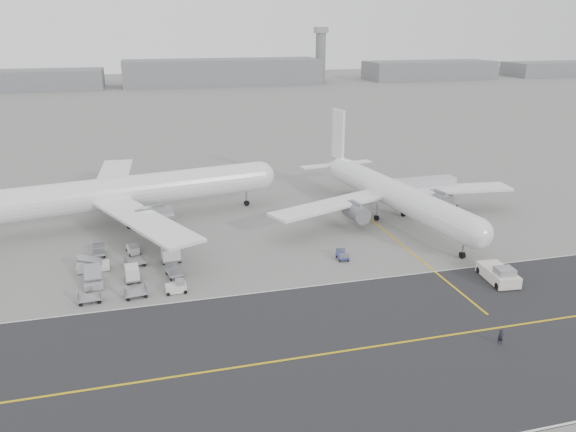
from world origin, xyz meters
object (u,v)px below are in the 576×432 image
object	(u,v)px
ground_crew_a	(501,337)
jet_bridge	(417,187)
pushback_tug	(499,274)
control_tower	(321,53)
airliner_b	(392,193)
airliner_a	(125,192)

from	to	relation	value
ground_crew_a	jet_bridge	bearing A→B (deg)	94.81
pushback_tug	ground_crew_a	bearing A→B (deg)	-118.17
pushback_tug	ground_crew_a	distance (m)	16.66
control_tower	ground_crew_a	distance (m)	295.44
ground_crew_a	control_tower	bearing A→B (deg)	96.62
airliner_b	pushback_tug	world-z (taller)	airliner_b
airliner_a	jet_bridge	xyz separation A→B (m)	(52.23, -6.30, -1.32)
control_tower	jet_bridge	size ratio (longest dim) A/B	1.93
control_tower	airliner_b	size ratio (longest dim) A/B	0.65
jet_bridge	ground_crew_a	world-z (taller)	jet_bridge
control_tower	pushback_tug	size ratio (longest dim) A/B	3.54
airliner_a	airliner_b	size ratio (longest dim) A/B	1.16
airliner_b	ground_crew_a	world-z (taller)	airliner_b
airliner_a	pushback_tug	world-z (taller)	airliner_a
pushback_tug	jet_bridge	size ratio (longest dim) A/B	0.54
airliner_b	ground_crew_a	xyz separation A→B (m)	(-6.08, -41.18, -3.96)
pushback_tug	jet_bridge	world-z (taller)	jet_bridge
airliner_a	ground_crew_a	size ratio (longest dim) A/B	32.49
ground_crew_a	airliner_a	bearing A→B (deg)	148.30
jet_bridge	control_tower	bearing A→B (deg)	74.73
airliner_b	jet_bridge	world-z (taller)	airliner_b
control_tower	jet_bridge	xyz separation A→B (m)	(-59.57, -240.99, -11.99)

